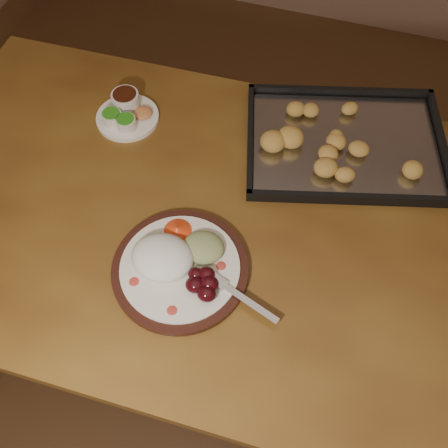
% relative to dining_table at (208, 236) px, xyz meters
% --- Properties ---
extents(ground, '(4.00, 4.00, 0.00)m').
position_rel_dining_table_xyz_m(ground, '(0.29, -0.13, -0.65)').
color(ground, '#51351B').
rests_on(ground, ground).
extents(dining_table, '(1.52, 0.94, 0.75)m').
position_rel_dining_table_xyz_m(dining_table, '(0.00, 0.00, 0.00)').
color(dining_table, brown).
rests_on(dining_table, ground).
extents(dinner_plate, '(0.38, 0.29, 0.07)m').
position_rel_dining_table_xyz_m(dinner_plate, '(-0.01, -0.15, 0.12)').
color(dinner_plate, black).
rests_on(dinner_plate, dining_table).
extents(condiment_saucer, '(0.16, 0.16, 0.06)m').
position_rel_dining_table_xyz_m(condiment_saucer, '(-0.30, 0.22, 0.12)').
color(condiment_saucer, white).
rests_on(condiment_saucer, dining_table).
extents(baking_tray, '(0.57, 0.48, 0.05)m').
position_rel_dining_table_xyz_m(baking_tray, '(0.27, 0.30, 0.11)').
color(baking_tray, black).
rests_on(baking_tray, dining_table).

